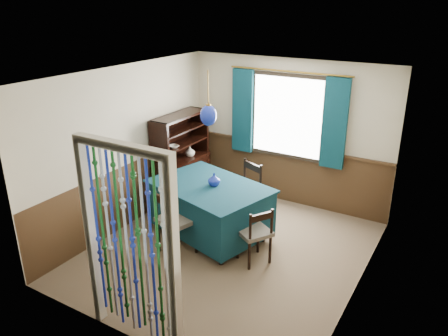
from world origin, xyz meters
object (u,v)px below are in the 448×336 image
Objects in this scene: chair_far at (244,190)px; sideboard at (182,171)px; chair_near at (175,221)px; bowl_shelf at (174,146)px; pendant_lamp at (208,115)px; vase_table at (214,180)px; chair_left at (173,187)px; dining_table at (210,207)px; vase_sideboard at (190,151)px; chair_right at (255,233)px.

chair_far is 0.61× the size of sideboard.
chair_near is 1.60m from bowl_shelf.
pendant_lamp is at bearing 94.19° from chair_near.
bowl_shelf is at bearing 155.78° from vase_table.
sideboard is 9.09× the size of vase_table.
chair_far is at bearing 9.45° from bowl_shelf.
chair_near is 5.45× the size of vase_table.
pendant_lamp is at bearing -35.94° from sideboard.
sideboard reaches higher than chair_left.
dining_table is 1.41m from pendant_lamp.
chair_left is (-0.90, 0.30, 0.01)m from dining_table.
chair_left is at bearing 161.87° from pendant_lamp.
vase_sideboard is at bearing 136.41° from pendant_lamp.
vase_sideboard is at bearing 151.40° from dining_table.
chair_left is (-1.10, -0.43, -0.03)m from chair_far.
sideboard is at bearing 146.40° from vase_table.
bowl_shelf is (-1.03, 0.52, -0.78)m from pendant_lamp.
dining_table and chair_right have the same top height.
chair_left is at bearing 164.33° from vase_table.
vase_table reaches higher than dining_table.
chair_far is (0.20, 0.72, 0.04)m from dining_table.
vase_table is (1.16, -0.77, 0.36)m from sideboard.
chair_left is (-0.76, 0.97, -0.02)m from chair_near.
bowl_shelf is at bearing -90.00° from vase_sideboard.
dining_table is 2.03× the size of chair_far.
chair_far is at bearing 74.54° from pendant_lamp.
vase_sideboard is at bearing 11.45° from chair_far.
chair_left is 1.18× the size of pendant_lamp.
vase_table is at bearing -24.22° from bowl_shelf.
chair_near is at bearing 140.93° from chair_right.
sideboard is 0.61m from bowl_shelf.
chair_far is 1.06× the size of chair_left.
chair_far reaches higher than chair_left.
sideboard is 1.43m from vase_table.
vase_table is (-0.86, 0.33, 0.47)m from chair_right.
chair_right is 1.03m from vase_table.
pendant_lamp is at bearing 97.86° from chair_far.
pendant_lamp is 4.08× the size of bowl_shelf.
vase_table reaches higher than chair_near.
chair_near is at bearing 48.27° from chair_left.
chair_left is 0.58× the size of sideboard.
bowl_shelf is 0.51m from vase_sideboard.
pendant_lamp reaches higher than vase_table.
pendant_lamp is at bearing 103.48° from chair_right.
chair_left is at bearing -60.27° from bowl_shelf.
pendant_lamp is 3.91× the size of vase_sideboard.
sideboard is 8.01× the size of vase_sideboard.
chair_right is 4.20× the size of vase_sideboard.
chair_near is 1.54m from pendant_lamp.
sideboard is (-2.01, 1.10, 0.12)m from chair_right.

